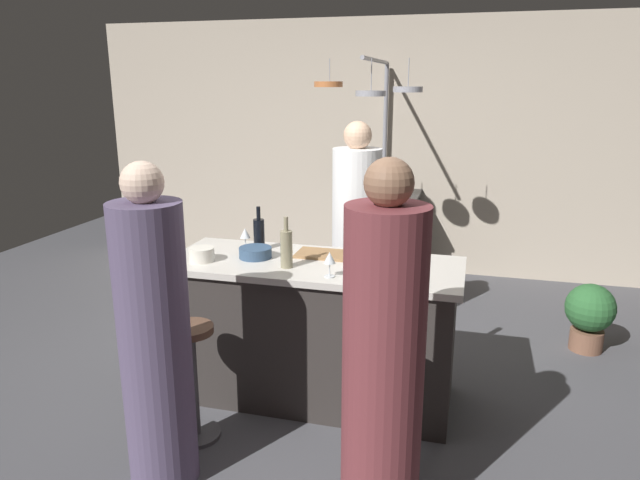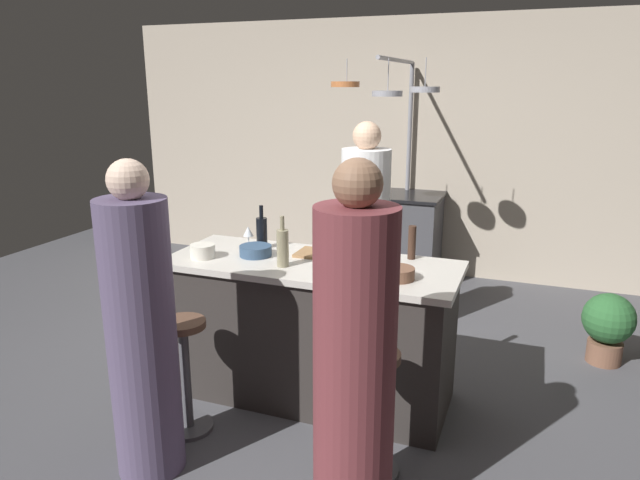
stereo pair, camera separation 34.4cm
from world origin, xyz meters
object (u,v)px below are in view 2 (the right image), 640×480
bar_stool_left (185,370)px  guest_left (141,335)px  mixing_bowl_ceramic (203,251)px  stove_range (400,237)px  mixing_bowl_wooden (397,273)px  pepper_mill (412,243)px  wine_bottle_red (361,260)px  guest_right (354,369)px  potted_plant (608,324)px  wine_glass_near_left_guest (322,259)px  cutting_board (322,254)px  mixing_bowl_blue (256,251)px  bar_stool_right (373,408)px  wine_bottle_white (283,247)px  chef (365,245)px  wine_glass_near_right_guest (248,232)px  wine_bottle_dark (262,232)px

bar_stool_left → guest_left: (0.01, -0.36, 0.38)m
mixing_bowl_ceramic → stove_range: bearing=75.7°
mixing_bowl_ceramic → mixing_bowl_wooden: 1.23m
pepper_mill → mixing_bowl_wooden: (0.01, -0.41, -0.07)m
wine_bottle_red → mixing_bowl_ceramic: size_ratio=2.01×
guest_right → potted_plant: 2.52m
wine_glass_near_left_guest → cutting_board: bearing=110.6°
mixing_bowl_ceramic → mixing_bowl_blue: mixing_bowl_ceramic is taller
guest_left → pepper_mill: bearing=49.5°
cutting_board → pepper_mill: 0.57m
bar_stool_right → wine_bottle_white: 1.07m
pepper_mill → wine_bottle_red: wine_bottle_red is taller
wine_bottle_white → wine_glass_near_left_guest: wine_bottle_white is taller
wine_bottle_red → mixing_bowl_wooden: wine_bottle_red is taller
stove_range → wine_glass_near_left_guest: size_ratio=6.10×
chef → mixing_bowl_blue: size_ratio=8.34×
mixing_bowl_wooden → wine_glass_near_right_guest: bearing=165.8°
wine_glass_near_left_guest → bar_stool_left: bearing=-151.3°
guest_left → bar_stool_right: bearing=18.2°
wine_bottle_dark → mixing_bowl_ceramic: wine_bottle_dark is taller
wine_glass_near_left_guest → mixing_bowl_ceramic: 0.84m
bar_stool_right → mixing_bowl_ceramic: size_ratio=4.40×
chef → guest_right: size_ratio=1.01×
wine_glass_near_left_guest → mixing_bowl_blue: bearing=156.1°
stove_range → mixing_bowl_ceramic: bearing=-104.3°
wine_bottle_red → bar_stool_left: bearing=-156.4°
bar_stool_left → pepper_mill: pepper_mill is taller
guest_left → wine_glass_near_right_guest: (0.01, 1.12, 0.25)m
mixing_bowl_blue → potted_plant: bearing=28.1°
bar_stool_left → stove_range: bearing=80.3°
wine_bottle_white → wine_glass_near_right_guest: bearing=143.1°
bar_stool_right → wine_bottle_white: size_ratio=2.22×
wine_glass_near_left_guest → mixing_bowl_ceramic: wine_glass_near_left_guest is taller
potted_plant → wine_glass_near_left_guest: 2.28m
cutting_board → wine_bottle_red: (0.37, -0.37, 0.11)m
chef → potted_plant: (1.73, 0.31, -0.49)m
pepper_mill → mixing_bowl_ceramic: pepper_mill is taller
wine_glass_near_right_guest → mixing_bowl_wooden: 1.10m
stove_range → pepper_mill: pepper_mill is taller
cutting_board → pepper_mill: size_ratio=1.52×
stove_range → chef: chef is taller
cutting_board → wine_glass_near_left_guest: bearing=-69.4°
guest_left → mixing_bowl_ceramic: guest_left is taller
chef → bar_stool_right: size_ratio=2.50×
pepper_mill → wine_bottle_red: (-0.18, -0.50, 0.02)m
chef → mixing_bowl_ceramic: chef is taller
chef → mixing_bowl_ceramic: (-0.76, -1.01, 0.16)m
potted_plant → wine_bottle_red: 2.12m
bar_stool_left → mixing_bowl_wooden: 1.32m
stove_range → mixing_bowl_ceramic: mixing_bowl_ceramic is taller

